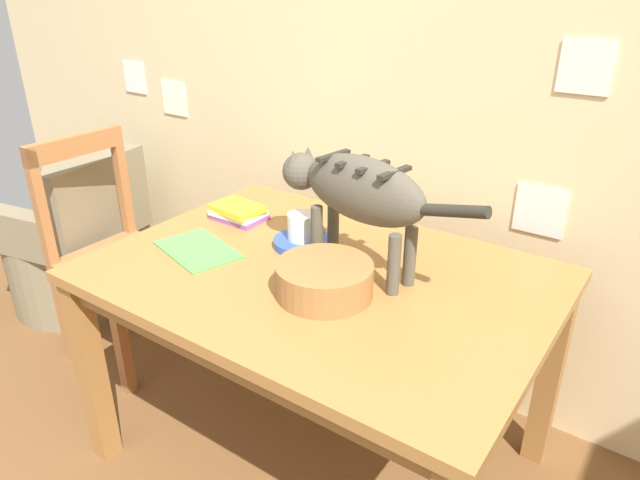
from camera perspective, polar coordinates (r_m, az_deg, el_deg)
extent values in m
cube|color=beige|center=(2.05, 12.70, 16.77)|extent=(5.27, 0.10, 2.50)
cube|color=white|center=(1.87, 24.90, 15.26)|extent=(0.15, 0.01, 0.15)
cube|color=white|center=(2.84, -14.30, 13.46)|extent=(0.15, 0.01, 0.15)
cube|color=white|center=(3.03, -17.95, 15.10)|extent=(0.15, 0.01, 0.15)
cube|color=white|center=(2.00, 20.99, 2.70)|extent=(0.16, 0.01, 0.16)
cube|color=#9C6A36|center=(1.71, 0.00, -3.56)|extent=(1.33, 0.94, 0.03)
cube|color=olive|center=(1.74, 0.00, -5.08)|extent=(1.25, 0.86, 0.07)
cube|color=#9C6A36|center=(2.06, -21.72, -12.10)|extent=(0.07, 0.07, 0.69)
cube|color=#9C6A36|center=(2.51, -5.95, -3.13)|extent=(0.07, 0.07, 0.69)
cube|color=#9C6A36|center=(2.05, 21.84, -12.30)|extent=(0.07, 0.07, 0.69)
ellipsoid|color=#504B3D|center=(1.60, 4.32, 5.01)|extent=(0.43, 0.20, 0.19)
cube|color=#2C2921|center=(1.51, 7.43, 6.66)|extent=(0.04, 0.13, 0.01)
cube|color=#2C2921|center=(1.56, 5.29, 7.27)|extent=(0.04, 0.13, 0.01)
cube|color=#2C2921|center=(1.60, 3.26, 7.85)|extent=(0.04, 0.13, 0.01)
cube|color=#2C2921|center=(1.65, 1.34, 8.38)|extent=(0.04, 0.13, 0.01)
cylinder|color=#504B3D|center=(1.73, -0.32, 0.64)|extent=(0.04, 0.04, 0.18)
cylinder|color=#504B3D|center=(1.78, 1.32, 1.33)|extent=(0.04, 0.04, 0.18)
cylinder|color=#504B3D|center=(1.56, 7.34, -2.46)|extent=(0.04, 0.04, 0.18)
cylinder|color=#504B3D|center=(1.61, 8.91, -1.59)|extent=(0.04, 0.04, 0.18)
sphere|color=#504B3D|center=(1.76, -1.90, 6.83)|extent=(0.11, 0.11, 0.11)
cone|color=#504B3D|center=(1.73, -2.68, 8.13)|extent=(0.04, 0.04, 0.05)
cone|color=#504B3D|center=(1.77, -1.18, 8.56)|extent=(0.04, 0.04, 0.05)
cylinder|color=#2C2921|center=(1.44, 13.22, 2.82)|extent=(0.19, 0.06, 0.07)
cylinder|color=blue|center=(1.85, -1.79, -0.24)|extent=(0.19, 0.19, 0.03)
cylinder|color=white|center=(1.83, -1.81, 1.35)|extent=(0.09, 0.09, 0.09)
torus|color=white|center=(1.79, -0.33, 1.05)|extent=(0.06, 0.01, 0.06)
cube|color=#549F4C|center=(1.86, -12.02, -0.94)|extent=(0.32, 0.25, 0.01)
cube|color=#8A4C98|center=(2.07, -7.98, 2.27)|extent=(0.18, 0.13, 0.02)
cube|color=silver|center=(2.07, -8.13, 2.71)|extent=(0.18, 0.13, 0.02)
cube|color=yellow|center=(2.06, -8.21, 3.16)|extent=(0.19, 0.15, 0.02)
cylinder|color=#986636|center=(1.56, 0.44, -3.93)|extent=(0.27, 0.27, 0.09)
cylinder|color=#442E18|center=(1.56, 0.44, -3.78)|extent=(0.22, 0.22, 0.08)
cube|color=#A0663A|center=(2.49, -19.00, -2.06)|extent=(0.42, 0.42, 0.04)
cube|color=#A0663A|center=(2.48, -23.16, 8.64)|extent=(0.04, 0.42, 0.08)
cube|color=#A0663A|center=(2.64, -19.04, 5.61)|extent=(0.04, 0.04, 0.48)
cube|color=#A0663A|center=(2.45, -26.02, 2.94)|extent=(0.04, 0.04, 0.48)
cube|color=#A0663A|center=(2.57, -12.40, -6.28)|extent=(0.04, 0.04, 0.43)
cube|color=#A0663A|center=(2.38, -19.03, -9.97)|extent=(0.04, 0.04, 0.43)
cube|color=#A0663A|center=(2.83, -17.66, -3.84)|extent=(0.04, 0.04, 0.43)
cube|color=#A0663A|center=(2.66, -23.97, -6.92)|extent=(0.04, 0.04, 0.43)
cylinder|color=#7B6F55|center=(3.12, -23.23, -2.46)|extent=(0.60, 0.60, 0.38)
cube|color=#7B6F55|center=(2.80, -21.18, 3.62)|extent=(0.22, 0.55, 0.40)
cube|color=#7B6F55|center=(2.87, -27.73, 0.63)|extent=(0.43, 0.18, 0.20)
cube|color=#7B6F55|center=(3.16, -20.91, 4.08)|extent=(0.43, 0.18, 0.20)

